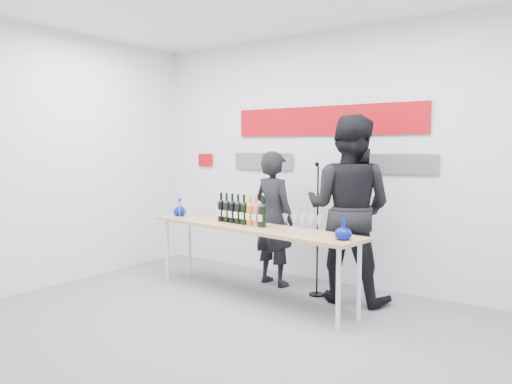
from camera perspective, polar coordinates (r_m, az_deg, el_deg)
ground at (r=4.72m, az=-4.06°, el=-15.14°), size 5.00×5.00×0.00m
back_wall at (r=6.10m, az=7.93°, el=3.84°), size 5.00×0.04×3.00m
signage at (r=6.10m, az=7.36°, el=6.72°), size 3.38×0.02×0.79m
tasting_table at (r=5.37m, az=-0.62°, el=-4.51°), size 2.69×0.85×0.79m
wine_bottles at (r=5.46m, az=-1.72°, el=-1.97°), size 0.71×0.16×0.33m
decanter_left at (r=6.19m, az=-8.71°, el=-1.72°), size 0.16×0.16×0.21m
decanter_right at (r=4.62m, az=9.94°, el=-4.08°), size 0.16×0.16×0.21m
glasses_left at (r=6.07m, az=-7.55°, el=-1.98°), size 0.28×0.25×0.18m
glasses_right at (r=4.88m, az=5.50°, el=-3.71°), size 0.46×0.27×0.18m
presenter_left at (r=5.91m, az=2.06°, el=-3.03°), size 0.64×0.48×1.59m
presenter_right at (r=5.36m, az=10.54°, el=-1.90°), size 1.03×0.85×1.97m
mic_stand at (r=5.56m, az=6.99°, el=-7.20°), size 0.17×0.17×1.48m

